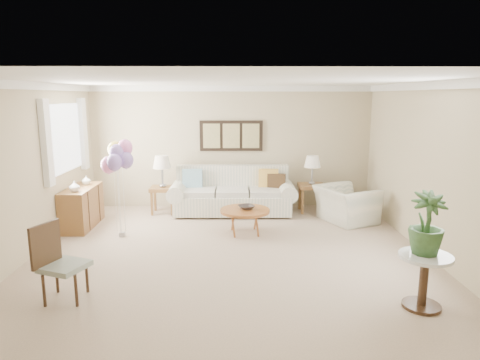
{
  "coord_description": "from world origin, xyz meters",
  "views": [
    {
      "loc": [
        0.05,
        -6.19,
        2.39
      ],
      "look_at": [
        0.15,
        0.6,
        1.05
      ],
      "focal_mm": 32.0,
      "sensor_mm": 36.0,
      "label": 1
    }
  ],
  "objects_px": {
    "armchair": "(346,204)",
    "accent_chair": "(58,260)",
    "coffee_table": "(245,211)",
    "sofa": "(233,195)",
    "balloon_cluster": "(118,157)"
  },
  "relations": [
    {
      "from": "armchair",
      "to": "accent_chair",
      "type": "bearing_deg",
      "value": 103.25
    },
    {
      "from": "accent_chair",
      "to": "coffee_table",
      "type": "bearing_deg",
      "value": 47.25
    },
    {
      "from": "accent_chair",
      "to": "sofa",
      "type": "bearing_deg",
      "value": 61.86
    },
    {
      "from": "sofa",
      "to": "balloon_cluster",
      "type": "xyz_separation_m",
      "value": [
        -1.92,
        -1.52,
        1.02
      ]
    },
    {
      "from": "coffee_table",
      "to": "balloon_cluster",
      "type": "height_order",
      "value": "balloon_cluster"
    },
    {
      "from": "coffee_table",
      "to": "armchair",
      "type": "height_order",
      "value": "armchair"
    },
    {
      "from": "armchair",
      "to": "balloon_cluster",
      "type": "xyz_separation_m",
      "value": [
        -4.1,
        -0.85,
        1.06
      ]
    },
    {
      "from": "armchair",
      "to": "accent_chair",
      "type": "distance_m",
      "value": 5.28
    },
    {
      "from": "armchair",
      "to": "balloon_cluster",
      "type": "relative_size",
      "value": 0.62
    },
    {
      "from": "coffee_table",
      "to": "balloon_cluster",
      "type": "relative_size",
      "value": 0.52
    },
    {
      "from": "armchair",
      "to": "accent_chair",
      "type": "height_order",
      "value": "accent_chair"
    },
    {
      "from": "sofa",
      "to": "coffee_table",
      "type": "height_order",
      "value": "sofa"
    },
    {
      "from": "accent_chair",
      "to": "balloon_cluster",
      "type": "distance_m",
      "value": 2.49
    },
    {
      "from": "balloon_cluster",
      "to": "sofa",
      "type": "bearing_deg",
      "value": 38.39
    },
    {
      "from": "sofa",
      "to": "coffee_table",
      "type": "xyz_separation_m",
      "value": [
        0.21,
        -1.39,
        0.03
      ]
    }
  ]
}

